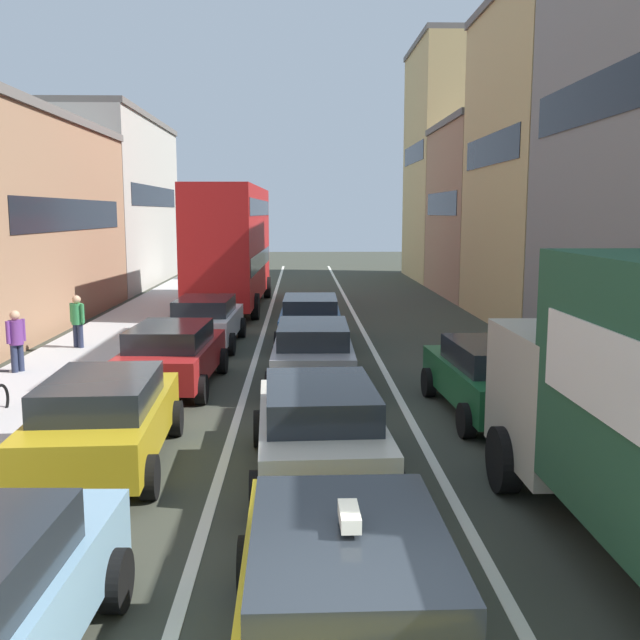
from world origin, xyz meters
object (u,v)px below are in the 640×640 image
object	(u,v)px
coupe_centre_lane_fourth	(310,319)
hatchback_centre_lane_third	(313,352)
sedan_left_lane_fourth	(206,320)
sedan_right_lane_behind_truck	(492,376)
sedan_left_lane_third	(172,354)
pedestrian_far_sidewalk	(16,339)
bus_mid_queue_primary	(231,241)
sedan_centre_lane_second	(319,427)
pedestrian_mid_sidewalk	(77,320)
taxi_centre_lane_front	(347,599)
wagon_left_lane_second	(104,418)

from	to	relation	value
coupe_centre_lane_fourth	hatchback_centre_lane_third	bearing A→B (deg)	-179.12
sedan_left_lane_fourth	sedan_right_lane_behind_truck	xyz separation A→B (m)	(6.68, -7.66, 0.00)
sedan_left_lane_fourth	sedan_left_lane_third	bearing A→B (deg)	-179.43
sedan_left_lane_fourth	pedestrian_far_sidewalk	bearing A→B (deg)	136.30
coupe_centre_lane_fourth	bus_mid_queue_primary	bearing A→B (deg)	21.75
sedan_right_lane_behind_truck	bus_mid_queue_primary	bearing A→B (deg)	19.38
sedan_centre_lane_second	coupe_centre_lane_fourth	world-z (taller)	same
hatchback_centre_lane_third	pedestrian_mid_sidewalk	bearing A→B (deg)	59.00
hatchback_centre_lane_third	sedan_left_lane_fourth	world-z (taller)	same
taxi_centre_lane_front	pedestrian_far_sidewalk	distance (m)	13.91
taxi_centre_lane_front	pedestrian_far_sidewalk	xyz separation A→B (m)	(-7.34, 11.82, 0.15)
wagon_left_lane_second	sedan_left_lane_third	distance (m)	5.14
hatchback_centre_lane_third	bus_mid_queue_primary	bearing A→B (deg)	13.99
sedan_left_lane_fourth	hatchback_centre_lane_third	bearing A→B (deg)	-146.48
pedestrian_mid_sidewalk	coupe_centre_lane_fourth	bearing A→B (deg)	-51.22
bus_mid_queue_primary	pedestrian_mid_sidewalk	xyz separation A→B (m)	(-3.56, -9.48, -1.88)
sedan_centre_lane_second	pedestrian_far_sidewalk	xyz separation A→B (m)	(-7.23, 6.92, 0.15)
wagon_left_lane_second	hatchback_centre_lane_third	bearing A→B (deg)	-35.20
sedan_right_lane_behind_truck	sedan_centre_lane_second	bearing A→B (deg)	130.12
taxi_centre_lane_front	bus_mid_queue_primary	bearing A→B (deg)	6.82
sedan_left_lane_third	coupe_centre_lane_fourth	bearing A→B (deg)	-28.43
wagon_left_lane_second	sedan_left_lane_fourth	world-z (taller)	same
wagon_left_lane_second	sedan_left_lane_third	size ratio (longest dim) A/B	1.00
sedan_left_lane_fourth	pedestrian_mid_sidewalk	distance (m)	3.69
sedan_centre_lane_second	hatchback_centre_lane_third	distance (m)	5.92
hatchback_centre_lane_third	coupe_centre_lane_fourth	world-z (taller)	same
coupe_centre_lane_fourth	pedestrian_mid_sidewalk	xyz separation A→B (m)	(-6.75, -1.05, 0.15)
hatchback_centre_lane_third	bus_mid_queue_primary	size ratio (longest dim) A/B	0.41
wagon_left_lane_second	sedan_left_lane_third	world-z (taller)	same
coupe_centre_lane_fourth	sedan_left_lane_third	bearing A→B (deg)	150.10
taxi_centre_lane_front	wagon_left_lane_second	xyz separation A→B (m)	(-3.50, 5.48, -0.00)
bus_mid_queue_primary	pedestrian_mid_sidewalk	size ratio (longest dim) A/B	6.36
bus_mid_queue_primary	sedan_centre_lane_second	bearing A→B (deg)	-169.55
hatchback_centre_lane_third	pedestrian_far_sidewalk	bearing A→B (deg)	83.04
sedan_centre_lane_second	pedestrian_far_sidewalk	bearing A→B (deg)	43.76
sedan_centre_lane_second	sedan_left_lane_third	size ratio (longest dim) A/B	1.00
coupe_centre_lane_fourth	pedestrian_far_sidewalk	xyz separation A→B (m)	(-7.26, -4.24, 0.15)
hatchback_centre_lane_third	sedan_right_lane_behind_truck	world-z (taller)	same
sedan_left_lane_fourth	pedestrian_far_sidewalk	distance (m)	5.76
hatchback_centre_lane_third	pedestrian_mid_sidewalk	world-z (taller)	pedestrian_mid_sidewalk
taxi_centre_lane_front	wagon_left_lane_second	bearing A→B (deg)	31.81
hatchback_centre_lane_third	coupe_centre_lane_fourth	bearing A→B (deg)	0.75
sedan_left_lane_fourth	taxi_centre_lane_front	bearing A→B (deg)	-166.87
hatchback_centre_lane_third	pedestrian_far_sidewalk	world-z (taller)	pedestrian_far_sidewalk
sedan_centre_lane_second	pedestrian_far_sidewalk	distance (m)	10.01
sedan_left_lane_third	pedestrian_mid_sidewalk	xyz separation A→B (m)	(-3.49, 4.39, 0.15)
coupe_centre_lane_fourth	pedestrian_far_sidewalk	size ratio (longest dim) A/B	2.61
taxi_centre_lane_front	sedan_left_lane_third	world-z (taller)	taxi_centre_lane_front
taxi_centre_lane_front	sedan_centre_lane_second	bearing A→B (deg)	0.41
pedestrian_mid_sidewalk	pedestrian_far_sidewalk	distance (m)	3.23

